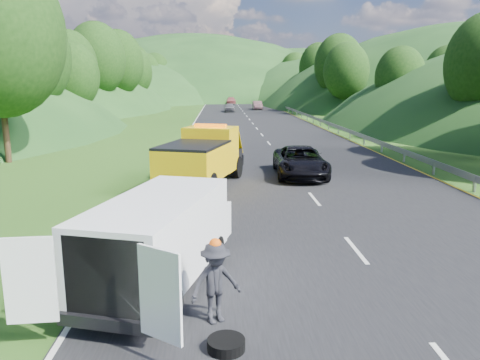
{
  "coord_description": "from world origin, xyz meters",
  "views": [
    {
      "loc": [
        -0.89,
        -14.57,
        4.74
      ],
      "look_at": [
        -0.17,
        1.84,
        1.3
      ],
      "focal_mm": 35.0,
      "sensor_mm": 36.0,
      "label": 1
    }
  ],
  "objects_px": {
    "child": "(179,238)",
    "suitcase": "(106,214)",
    "woman": "(157,233)",
    "tow_truck": "(203,157)",
    "white_van": "(161,236)",
    "spare_tire": "(226,350)",
    "passing_suv": "(300,176)",
    "worker": "(216,322)"
  },
  "relations": [
    {
      "from": "tow_truck",
      "to": "spare_tire",
      "type": "xyz_separation_m",
      "value": [
        0.86,
        -13.76,
        -1.36
      ]
    },
    {
      "from": "child",
      "to": "suitcase",
      "type": "xyz_separation_m",
      "value": [
        -2.66,
        1.88,
        0.27
      ]
    },
    {
      "from": "tow_truck",
      "to": "child",
      "type": "bearing_deg",
      "value": -77.29
    },
    {
      "from": "woman",
      "to": "child",
      "type": "bearing_deg",
      "value": -137.79
    },
    {
      "from": "tow_truck",
      "to": "child",
      "type": "xyz_separation_m",
      "value": [
        -0.52,
        -7.52,
        -1.36
      ]
    },
    {
      "from": "child",
      "to": "passing_suv",
      "type": "relative_size",
      "value": 0.19
    },
    {
      "from": "woman",
      "to": "child",
      "type": "xyz_separation_m",
      "value": [
        0.74,
        -0.55,
        0.0
      ]
    },
    {
      "from": "tow_truck",
      "to": "suitcase",
      "type": "relative_size",
      "value": 12.86
    },
    {
      "from": "worker",
      "to": "child",
      "type": "bearing_deg",
      "value": 76.65
    },
    {
      "from": "woman",
      "to": "suitcase",
      "type": "height_order",
      "value": "woman"
    },
    {
      "from": "child",
      "to": "woman",
      "type": "bearing_deg",
      "value": 179.31
    },
    {
      "from": "white_van",
      "to": "passing_suv",
      "type": "distance_m",
      "value": 14.08
    },
    {
      "from": "child",
      "to": "suitcase",
      "type": "relative_size",
      "value": 1.94
    },
    {
      "from": "white_van",
      "to": "passing_suv",
      "type": "xyz_separation_m",
      "value": [
        5.49,
        12.9,
        -1.23
      ]
    },
    {
      "from": "worker",
      "to": "spare_tire",
      "type": "relative_size",
      "value": 2.4
    },
    {
      "from": "tow_truck",
      "to": "passing_suv",
      "type": "xyz_separation_m",
      "value": [
        4.88,
        2.01,
        -1.36
      ]
    },
    {
      "from": "woman",
      "to": "spare_tire",
      "type": "height_order",
      "value": "woman"
    },
    {
      "from": "white_van",
      "to": "child",
      "type": "distance_m",
      "value": 3.6
    },
    {
      "from": "worker",
      "to": "suitcase",
      "type": "height_order",
      "value": "worker"
    },
    {
      "from": "worker",
      "to": "passing_suv",
      "type": "bearing_deg",
      "value": 47.82
    },
    {
      "from": "tow_truck",
      "to": "white_van",
      "type": "xyz_separation_m",
      "value": [
        -0.61,
        -10.9,
        -0.13
      ]
    },
    {
      "from": "white_van",
      "to": "suitcase",
      "type": "relative_size",
      "value": 12.33
    },
    {
      "from": "spare_tire",
      "to": "passing_suv",
      "type": "bearing_deg",
      "value": 75.69
    },
    {
      "from": "spare_tire",
      "to": "passing_suv",
      "type": "distance_m",
      "value": 16.27
    },
    {
      "from": "woman",
      "to": "spare_tire",
      "type": "xyz_separation_m",
      "value": [
        2.12,
        -6.8,
        0.0
      ]
    },
    {
      "from": "child",
      "to": "spare_tire",
      "type": "bearing_deg",
      "value": -41.3
    },
    {
      "from": "tow_truck",
      "to": "white_van",
      "type": "bearing_deg",
      "value": -76.52
    },
    {
      "from": "tow_truck",
      "to": "child",
      "type": "height_order",
      "value": "tow_truck"
    },
    {
      "from": "tow_truck",
      "to": "worker",
      "type": "distance_m",
      "value": 12.83
    },
    {
      "from": "child",
      "to": "spare_tire",
      "type": "xyz_separation_m",
      "value": [
        1.38,
        -6.25,
        0.0
      ]
    },
    {
      "from": "tow_truck",
      "to": "passing_suv",
      "type": "relative_size",
      "value": 1.27
    },
    {
      "from": "child",
      "to": "suitcase",
      "type": "distance_m",
      "value": 3.26
    },
    {
      "from": "tow_truck",
      "to": "white_van",
      "type": "distance_m",
      "value": 10.91
    },
    {
      "from": "woman",
      "to": "suitcase",
      "type": "xyz_separation_m",
      "value": [
        -1.92,
        1.32,
        0.27
      ]
    },
    {
      "from": "woman",
      "to": "worker",
      "type": "distance_m",
      "value": 6.09
    },
    {
      "from": "woman",
      "to": "child",
      "type": "height_order",
      "value": "woman"
    },
    {
      "from": "suitcase",
      "to": "passing_suv",
      "type": "height_order",
      "value": "passing_suv"
    },
    {
      "from": "tow_truck",
      "to": "suitcase",
      "type": "distance_m",
      "value": 6.57
    },
    {
      "from": "woman",
      "to": "tow_truck",
      "type": "bearing_deg",
      "value": -21.14
    },
    {
      "from": "tow_truck",
      "to": "woman",
      "type": "xyz_separation_m",
      "value": [
        -1.26,
        -6.96,
        -1.36
      ]
    },
    {
      "from": "child",
      "to": "worker",
      "type": "distance_m",
      "value": 5.36
    },
    {
      "from": "suitcase",
      "to": "child",
      "type": "bearing_deg",
      "value": -35.22
    }
  ]
}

